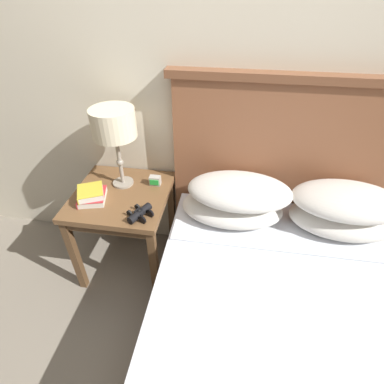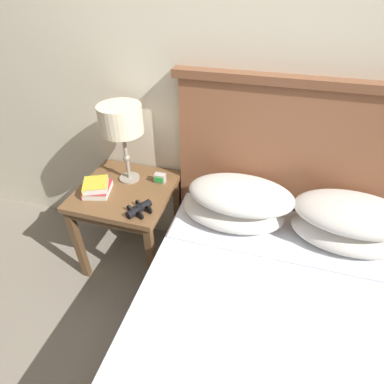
# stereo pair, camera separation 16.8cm
# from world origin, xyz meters

# --- Properties ---
(ground_plane) EXTENTS (20.00, 20.00, 0.00)m
(ground_plane) POSITION_xyz_m (0.00, 0.00, 0.00)
(ground_plane) COLOR gray
(ground_plane) RESTS_ON ground
(wall_back) EXTENTS (8.00, 0.06, 2.60)m
(wall_back) POSITION_xyz_m (0.00, 1.08, 1.30)
(wall_back) COLOR beige
(wall_back) RESTS_ON ground_plane
(nightstand) EXTENTS (0.58, 0.58, 0.62)m
(nightstand) POSITION_xyz_m (-0.51, 0.75, 0.54)
(nightstand) COLOR brown
(nightstand) RESTS_ON ground_plane
(bed) EXTENTS (1.49, 2.02, 1.31)m
(bed) POSITION_xyz_m (0.50, 0.15, 0.32)
(bed) COLOR brown
(bed) RESTS_ON ground_plane
(table_lamp) EXTENTS (0.25, 0.25, 0.50)m
(table_lamp) POSITION_xyz_m (-0.52, 0.85, 1.02)
(table_lamp) COLOR gray
(table_lamp) RESTS_ON nightstand
(book_on_nightstand) EXTENTS (0.19, 0.21, 0.04)m
(book_on_nightstand) POSITION_xyz_m (-0.65, 0.67, 0.64)
(book_on_nightstand) COLOR silver
(book_on_nightstand) RESTS_ON nightstand
(book_stacked_on_top) EXTENTS (0.20, 0.20, 0.04)m
(book_stacked_on_top) POSITION_xyz_m (-0.65, 0.66, 0.68)
(book_stacked_on_top) COLOR silver
(book_stacked_on_top) RESTS_ON book_on_nightstand
(binoculars_pair) EXTENTS (0.16, 0.16, 0.05)m
(binoculars_pair) POSITION_xyz_m (-0.32, 0.56, 0.65)
(binoculars_pair) COLOR black
(binoculars_pair) RESTS_ON nightstand
(alarm_clock) EXTENTS (0.07, 0.05, 0.06)m
(alarm_clock) POSITION_xyz_m (-0.32, 0.88, 0.65)
(alarm_clock) COLOR #B7B2A8
(alarm_clock) RESTS_ON nightstand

